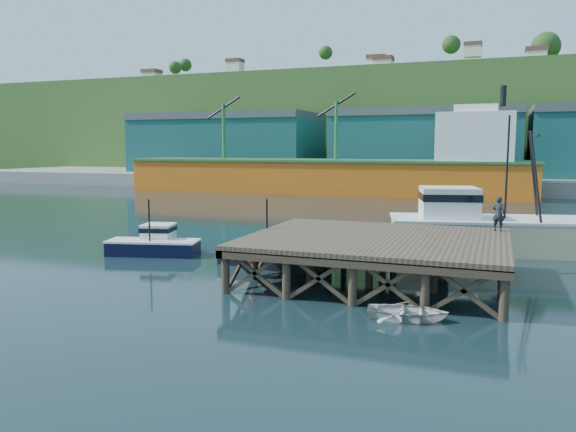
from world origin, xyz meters
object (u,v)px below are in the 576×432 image
at_px(trawler, 490,225).
at_px(dinghy, 408,312).
at_px(boat_black, 275,253).
at_px(dockworker, 498,214).
at_px(boat_navy, 155,243).

distance_m(trawler, dinghy, 15.57).
distance_m(boat_black, dockworker, 11.72).
distance_m(boat_navy, dinghy, 17.86).
bearing_deg(boat_navy, dockworker, -7.80).
height_order(boat_navy, trawler, trawler).
height_order(boat_navy, boat_black, boat_black).
height_order(boat_black, dockworker, dockworker).
relative_size(boat_black, dockworker, 3.50).
bearing_deg(trawler, dinghy, -112.63).
bearing_deg(dockworker, boat_navy, 27.22).
relative_size(boat_navy, boat_black, 0.92).
bearing_deg(dinghy, dockworker, -23.67).
relative_size(boat_black, trawler, 0.48).
bearing_deg(dinghy, boat_navy, 58.17).
bearing_deg(boat_black, dinghy, -32.62).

